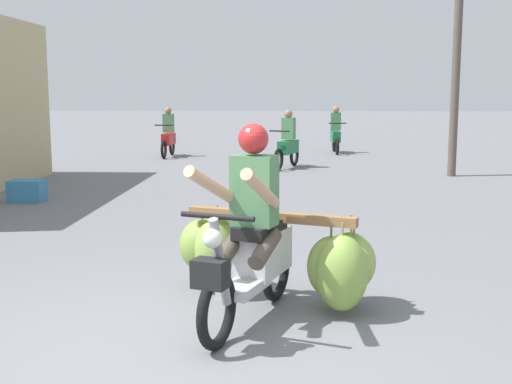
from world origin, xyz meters
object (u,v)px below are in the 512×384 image
Objects in this scene: utility_pole at (458,20)px; motorbike_distant_ahead_right at (288,144)px; motorbike_distant_ahead_left at (168,137)px; motorbike_distant_far_ahead at (336,134)px; motorbike_main_loaded at (277,251)px; produce_crate at (27,191)px.

motorbike_distant_ahead_right is at bearing 158.61° from utility_pole.
motorbike_distant_ahead_left is 5.01m from motorbike_distant_far_ahead.
motorbike_main_loaded is 14.59m from motorbike_distant_far_ahead.
motorbike_main_loaded is at bearing -95.82° from motorbike_distant_far_ahead.
motorbike_distant_far_ahead is 2.90× the size of produce_crate.
motorbike_distant_ahead_left is at bearing 142.34° from motorbike_distant_ahead_right.
produce_crate is (-4.35, -5.20, -0.39)m from motorbike_distant_ahead_right.
motorbike_distant_ahead_left is 1.00× the size of motorbike_distant_far_ahead.
motorbike_main_loaded is 6.84m from produce_crate.
motorbike_distant_ahead_left is 1.05× the size of motorbike_distant_ahead_right.
motorbike_main_loaded is at bearing -51.09° from produce_crate.
motorbike_distant_ahead_left and motorbike_distant_far_ahead have the same top height.
produce_crate is (-0.96, -7.82, -0.39)m from motorbike_distant_ahead_left.
motorbike_distant_ahead_right is (3.39, -2.62, 0.00)m from motorbike_distant_ahead_left.
motorbike_main_loaded reaches higher than motorbike_distant_far_ahead.
utility_pole is (3.64, 9.11, 2.82)m from motorbike_main_loaded.
utility_pole is at bearing 68.20° from motorbike_main_loaded.
motorbike_distant_ahead_right reaches higher than produce_crate.
motorbike_distant_ahead_right is 4.24m from motorbike_distant_far_ahead.
motorbike_main_loaded is 1.27× the size of motorbike_distant_ahead_right.
motorbike_main_loaded is 10.21m from utility_pole.
utility_pole reaches higher than motorbike_distant_ahead_right.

